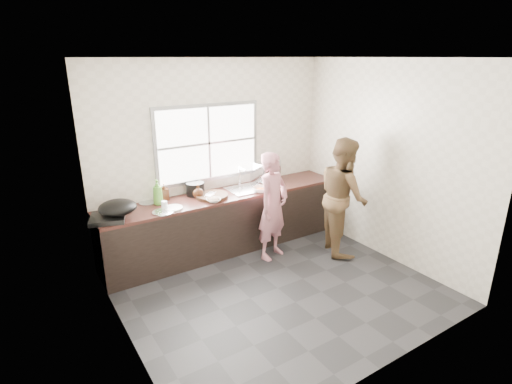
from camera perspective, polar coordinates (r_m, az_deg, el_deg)
floor at (r=5.07m, az=3.11°, el=-13.59°), size 3.60×3.20×0.01m
ceiling at (r=4.28m, az=3.78°, el=18.68°), size 3.60×3.20×0.01m
wall_back at (r=5.82m, az=-5.95°, el=5.18°), size 3.60×0.01×2.70m
wall_left at (r=3.78m, az=-19.33°, el=-3.42°), size 0.01×3.20×2.70m
wall_right at (r=5.71m, az=18.26°, el=4.07°), size 0.01×3.20×2.70m
wall_front at (r=3.42m, az=19.50°, el=-5.79°), size 3.60×0.01×2.70m
cabinet at (r=5.85m, az=-4.23°, el=-4.41°), size 3.60×0.62×0.82m
countertop at (r=5.70m, az=-4.34°, el=-0.43°), size 3.60×0.64×0.04m
sink at (r=5.85m, az=-1.34°, el=0.41°), size 0.55×0.45×0.02m
faucet at (r=5.97m, az=-2.35°, el=2.24°), size 0.02×0.02×0.30m
window_frame at (r=5.72m, az=-6.85°, el=6.96°), size 1.60×0.05×1.10m
window_glazing at (r=5.70m, az=-6.74°, el=6.92°), size 1.50×0.01×1.00m
woman at (r=5.52m, az=2.43°, el=-2.53°), size 0.60×0.50×1.41m
person_side at (r=5.79m, az=12.34°, el=-0.55°), size 0.92×1.01×1.67m
cutting_board at (r=5.55m, az=-6.31°, el=-0.54°), size 0.59×0.59×0.04m
cleaver at (r=5.56m, az=-6.56°, el=-0.29°), size 0.22×0.20×0.01m
bowl_mince at (r=5.37m, az=-6.10°, el=-1.18°), size 0.24×0.24×0.05m
bowl_crabs at (r=5.73m, az=0.71°, el=0.28°), size 0.21×0.21×0.06m
bowl_held at (r=6.04m, az=1.70°, el=1.31°), size 0.24×0.24×0.07m
black_pot at (r=5.65m, az=-8.67°, el=0.43°), size 0.29×0.29×0.18m
plate_food at (r=5.22m, az=-11.74°, el=-2.25°), size 0.27×0.27×0.02m
bottle_green at (r=5.37m, az=-13.88°, el=-0.02°), size 0.13×0.13×0.34m
bottle_brown_tall at (r=5.54m, az=-12.97°, el=-0.02°), size 0.11×0.11×0.22m
bottle_brown_short at (r=5.54m, az=-8.28°, el=0.06°), size 0.18×0.18×0.18m
glass_jar at (r=5.21m, az=-12.95°, el=-1.86°), size 0.09×0.09×0.11m
burner at (r=5.07m, az=-20.44°, el=-3.49°), size 0.49×0.49×0.06m
wok at (r=5.04m, az=-19.17°, el=-2.10°), size 0.52×0.52×0.17m
dish_rack at (r=6.24m, az=1.36°, el=3.03°), size 0.47×0.38×0.31m
pot_lid_left at (r=5.13m, az=-13.15°, el=-2.81°), size 0.35×0.35×0.01m
pot_lid_right at (r=5.50m, az=-15.26°, el=-1.48°), size 0.29×0.29×0.01m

